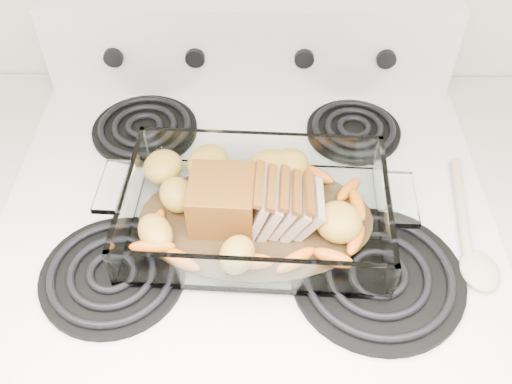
{
  "coord_description": "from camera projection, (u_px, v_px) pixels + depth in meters",
  "views": [
    {
      "loc": [
        0.02,
        1.03,
        1.62
      ],
      "look_at": [
        0.01,
        1.61,
        0.99
      ],
      "focal_mm": 40.0,
      "sensor_mm": 36.0,
      "label": 1
    }
  ],
  "objects": [
    {
      "name": "electric_range",
      "position": [
        250.0,
        334.0,
        1.26
      ],
      "size": [
        0.78,
        0.7,
        1.12
      ],
      "color": "white",
      "rests_on": "ground"
    },
    {
      "name": "baking_dish",
      "position": [
        256.0,
        214.0,
        0.87
      ],
      "size": [
        0.39,
        0.26,
        0.07
      ],
      "rotation": [
        0.0,
        0.0,
        -0.05
      ],
      "color": "white",
      "rests_on": "electric_range"
    },
    {
      "name": "pork_roast",
      "position": [
        243.0,
        203.0,
        0.85
      ],
      "size": [
        0.2,
        0.1,
        0.08
      ],
      "rotation": [
        0.0,
        0.0,
        -0.31
      ],
      "color": "#8C4C13",
      "rests_on": "baking_dish"
    },
    {
      "name": "roast_vegetables",
      "position": [
        253.0,
        190.0,
        0.89
      ],
      "size": [
        0.4,
        0.22,
        0.05
      ],
      "rotation": [
        0.0,
        0.0,
        -0.35
      ],
      "color": "orange",
      "rests_on": "baking_dish"
    },
    {
      "name": "wooden_spoon",
      "position": [
        471.0,
        241.0,
        0.85
      ],
      "size": [
        0.06,
        0.26,
        0.02
      ],
      "rotation": [
        0.0,
        0.0,
        -0.13
      ],
      "color": "beige",
      "rests_on": "electric_range"
    }
  ]
}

